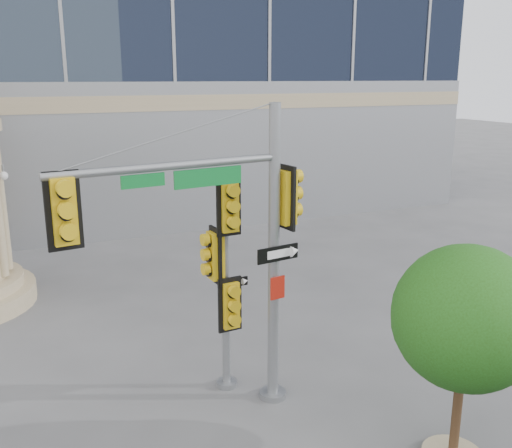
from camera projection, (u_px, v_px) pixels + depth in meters
name	position (u px, v px, depth m)	size (l,w,h in m)	color
ground	(295.00, 433.00, 10.20)	(120.00, 120.00, 0.00)	#545456
main_signal_pole	(225.00, 231.00, 9.94)	(4.45, 1.01, 5.75)	slate
secondary_signal_pole	(225.00, 267.00, 11.00)	(0.78, 0.58, 4.45)	slate
street_tree	(467.00, 323.00, 8.95)	(2.38, 2.32, 3.70)	tan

